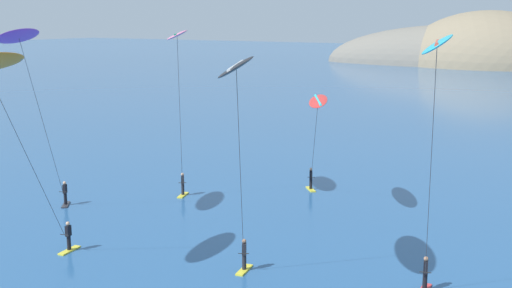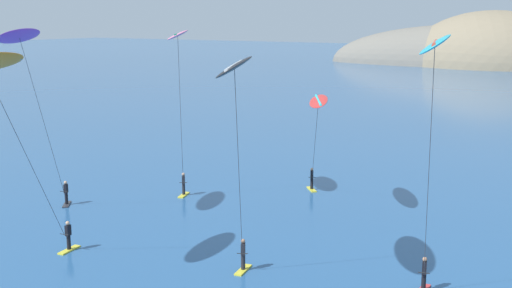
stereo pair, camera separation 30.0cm
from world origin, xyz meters
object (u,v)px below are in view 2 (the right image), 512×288
at_px(kitesurfer_purple, 24,53).
at_px(kitesurfer_black, 235,81).
at_px(kitesurfer_cyan, 434,70).
at_px(kitesurfer_pink, 178,50).
at_px(kitesurfer_red, 318,109).

relative_size(kitesurfer_purple, kitesurfer_black, 1.09).
distance_m(kitesurfer_purple, kitesurfer_cyan, 24.43).
bearing_deg(kitesurfer_purple, kitesurfer_black, -6.52).
bearing_deg(kitesurfer_cyan, kitesurfer_pink, 157.32).
bearing_deg(kitesurfer_pink, kitesurfer_purple, -120.19).
bearing_deg(kitesurfer_black, kitesurfer_pink, 138.07).
xyz_separation_m(kitesurfer_red, kitesurfer_black, (2.88, -13.91, 3.13)).
xyz_separation_m(kitesurfer_purple, kitesurfer_cyan, (24.42, 0.23, -0.02)).
bearing_deg(kitesurfer_cyan, kitesurfer_red, 132.95).
xyz_separation_m(kitesurfer_purple, kitesurfer_pink, (4.89, 8.40, -0.06)).
relative_size(kitesurfer_red, kitesurfer_pink, 0.70).
bearing_deg(kitesurfer_pink, kitesurfer_black, -41.93).
distance_m(kitesurfer_purple, kitesurfer_pink, 9.72).
relative_size(kitesurfer_red, kitesurfer_black, 0.76).
bearing_deg(kitesurfer_red, kitesurfer_cyan, -47.05).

